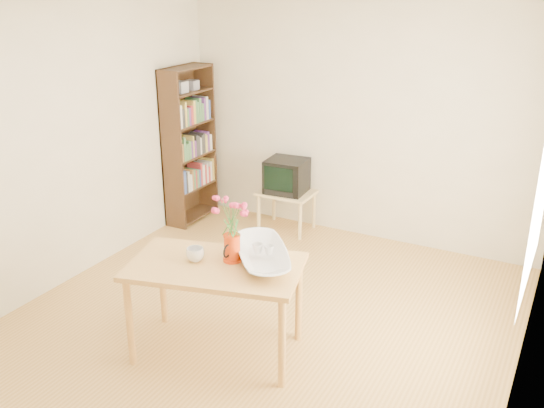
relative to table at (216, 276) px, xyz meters
The scene contains 11 objects.
room 0.78m from the table, 74.19° to the left, with size 4.50×4.50×4.50m.
table is the anchor object (origin of this frame).
tv_stand 2.48m from the table, 104.25° to the left, with size 0.60×0.45×0.46m.
bookshelf 2.80m from the table, 128.92° to the left, with size 0.28×0.70×1.80m.
pitcher 0.24m from the table, 55.34° to the left, with size 0.14×0.22×0.21m.
flowers 0.49m from the table, 55.00° to the left, with size 0.24×0.24×0.34m, color #F03866, non-canonical shape.
mug 0.22m from the table, behind, with size 0.14×0.14×0.11m, color white.
bowl 0.50m from the table, 40.40° to the left, with size 0.54×0.54×0.51m, color white.
teacup_a 0.44m from the table, 44.93° to the left, with size 0.07×0.07×0.07m, color white.
teacup_b 0.50m from the table, 38.42° to the left, with size 0.07×0.07×0.06m, color white.
television 2.48m from the table, 104.18° to the left, with size 0.46×0.43×0.37m.
Camera 1 is at (2.16, -3.77, 2.77)m, focal length 40.00 mm.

